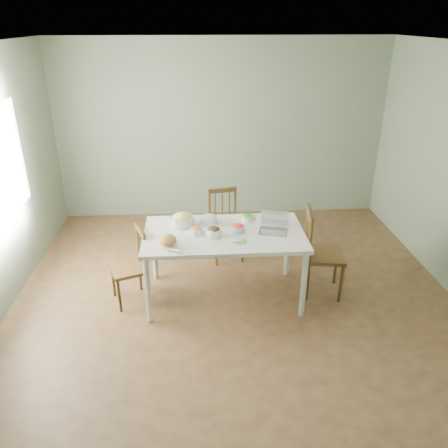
{
  "coord_description": "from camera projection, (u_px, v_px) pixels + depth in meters",
  "views": [
    {
      "loc": [
        -0.41,
        -4.22,
        2.91
      ],
      "look_at": [
        -0.12,
        0.07,
        0.91
      ],
      "focal_mm": 35.59,
      "sensor_mm": 36.0,
      "label": 1
    }
  ],
  "objects": [
    {
      "name": "bowl_redpep",
      "position": [
        238.0,
        228.0,
        4.79
      ],
      "size": [
        0.19,
        0.19,
        0.09
      ],
      "primitive_type": null,
      "rotation": [
        0.0,
        0.0,
        -0.41
      ],
      "color": "#B61F03",
      "rests_on": "dining_table"
    },
    {
      "name": "chair_far",
      "position": [
        226.0,
        226.0,
        5.76
      ],
      "size": [
        0.48,
        0.47,
        0.92
      ],
      "primitive_type": null,
      "rotation": [
        0.0,
        0.0,
        0.21
      ],
      "color": "#3A2814",
      "rests_on": "floor"
    },
    {
      "name": "flatbread",
      "position": [
        249.0,
        217.0,
        5.14
      ],
      "size": [
        0.23,
        0.23,
        0.02
      ],
      "primitive_type": "cylinder",
      "rotation": [
        0.0,
        0.0,
        -0.43
      ],
      "color": "tan",
      "rests_on": "dining_table"
    },
    {
      "name": "bowl_squash",
      "position": [
        183.0,
        220.0,
        4.91
      ],
      "size": [
        0.34,
        0.34,
        0.15
      ],
      "primitive_type": null,
      "rotation": [
        0.0,
        0.0,
        -0.38
      ],
      "color": "gold",
      "rests_on": "dining_table"
    },
    {
      "name": "bowl_broccoli",
      "position": [
        248.0,
        218.0,
        5.03
      ],
      "size": [
        0.16,
        0.16,
        0.09
      ],
      "primitive_type": null,
      "rotation": [
        0.0,
        0.0,
        -0.15
      ],
      "color": "#1F621C",
      "rests_on": "dining_table"
    },
    {
      "name": "butter_stick",
      "position": [
        174.0,
        251.0,
        4.37
      ],
      "size": [
        0.13,
        0.07,
        0.03
      ],
      "primitive_type": "cube",
      "rotation": [
        0.0,
        0.0,
        -0.34
      ],
      "color": "#F5ECCD",
      "rests_on": "dining_table"
    },
    {
      "name": "chair_left",
      "position": [
        128.0,
        267.0,
        4.87
      ],
      "size": [
        0.48,
        0.49,
        0.87
      ],
      "primitive_type": null,
      "rotation": [
        0.0,
        0.0,
        -1.22
      ],
      "color": "#3A2814",
      "rests_on": "floor"
    },
    {
      "name": "wall_front",
      "position": [
        282.0,
        359.0,
        2.24
      ],
      "size": [
        5.0,
        0.0,
        2.7
      ],
      "primitive_type": "cube",
      "color": "slate",
      "rests_on": "ground"
    },
    {
      "name": "bread_boule",
      "position": [
        168.0,
        240.0,
        4.49
      ],
      "size": [
        0.21,
        0.21,
        0.12
      ],
      "primitive_type": "ellipsoid",
      "rotation": [
        0.0,
        0.0,
        0.19
      ],
      "color": "#B26F35",
      "rests_on": "dining_table"
    },
    {
      "name": "chair_right",
      "position": [
        324.0,
        253.0,
        5.0
      ],
      "size": [
        0.49,
        0.51,
        1.02
      ],
      "primitive_type": null,
      "rotation": [
        0.0,
        0.0,
        1.42
      ],
      "color": "#3A2814",
      "rests_on": "floor"
    },
    {
      "name": "basil_bunch",
      "position": [
        240.0,
        242.0,
        4.57
      ],
      "size": [
        0.18,
        0.18,
        0.02
      ],
      "primitive_type": null,
      "color": "#2B6D22",
      "rests_on": "dining_table"
    },
    {
      "name": "bowl_carrot",
      "position": [
        196.0,
        231.0,
        4.73
      ],
      "size": [
        0.19,
        0.19,
        0.08
      ],
      "primitive_type": null,
      "rotation": [
        0.0,
        0.0,
        0.4
      ],
      "color": "orange",
      "rests_on": "dining_table"
    },
    {
      "name": "ceiling",
      "position": [
        238.0,
        45.0,
        3.93
      ],
      "size": [
        5.0,
        5.0,
        0.0
      ],
      "primitive_type": "cube",
      "color": "white",
      "rests_on": "ground"
    },
    {
      "name": "bowl_mushroom",
      "position": [
        214.0,
        232.0,
        4.67
      ],
      "size": [
        0.18,
        0.18,
        0.11
      ],
      "primitive_type": null,
      "rotation": [
        0.0,
        0.0,
        0.09
      ],
      "color": "black",
      "rests_on": "dining_table"
    },
    {
      "name": "dining_table",
      "position": [
        224.0,
        265.0,
        4.96
      ],
      "size": [
        1.74,
        0.98,
        0.81
      ],
      "primitive_type": null,
      "color": "white",
      "rests_on": "floor"
    },
    {
      "name": "wall_back",
      "position": [
        222.0,
        131.0,
        6.77
      ],
      "size": [
        5.0,
        0.0,
        2.7
      ],
      "primitive_type": "cube",
      "color": "slate",
      "rests_on": "ground"
    },
    {
      "name": "floor",
      "position": [
        235.0,
        299.0,
        5.07
      ],
      "size": [
        5.0,
        5.0,
        0.0
      ],
      "primitive_type": "cube",
      "color": "#41261A",
      "rests_on": "ground"
    },
    {
      "name": "bowl_onion",
      "position": [
        209.0,
        219.0,
        4.99
      ],
      "size": [
        0.2,
        0.2,
        0.1
      ],
      "primitive_type": null,
      "rotation": [
        0.0,
        0.0,
        0.11
      ],
      "color": "white",
      "rests_on": "dining_table"
    },
    {
      "name": "laptop",
      "position": [
        274.0,
        224.0,
        4.75
      ],
      "size": [
        0.37,
        0.35,
        0.2
      ],
      "primitive_type": null,
      "rotation": [
        0.0,
        0.0,
        -0.26
      ],
      "color": "#B9B9BF",
      "rests_on": "dining_table"
    }
  ]
}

